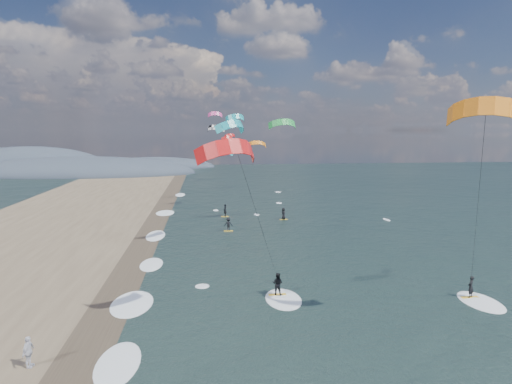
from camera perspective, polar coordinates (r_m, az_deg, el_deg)
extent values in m
plane|color=black|center=(27.18, 5.37, -18.48)|extent=(260.00, 260.00, 0.00)
cube|color=#382D23|center=(36.48, -17.41, -11.69)|extent=(3.00, 240.00, 0.00)
ellipsoid|color=#3D4756|center=(146.11, -27.95, 2.48)|extent=(48.00, 20.00, 15.00)
ellipsoid|color=#3D4756|center=(129.08, -22.39, 2.18)|extent=(64.00, 24.00, 10.00)
ellipsoid|color=#3D4756|center=(145.20, -13.41, 3.18)|extent=(40.00, 18.00, 7.00)
cube|color=yellow|center=(35.97, 26.63, -12.46)|extent=(1.30, 0.39, 0.06)
imported|color=black|center=(35.69, 26.72, -11.21)|extent=(0.70, 0.65, 1.61)
ellipsoid|color=white|center=(35.52, 27.76, -12.84)|extent=(2.60, 4.20, 0.12)
cylinder|color=black|center=(30.62, 27.46, -1.71)|extent=(0.02, 0.02, 14.19)
cube|color=yellow|center=(32.86, 2.87, -13.52)|extent=(1.32, 0.41, 0.06)
imported|color=black|center=(32.54, 2.88, -12.11)|extent=(1.01, 0.93, 1.67)
ellipsoid|color=white|center=(32.19, 3.66, -14.07)|extent=(2.60, 4.20, 0.12)
cylinder|color=black|center=(27.92, 0.44, -3.95)|extent=(0.02, 0.02, 12.19)
cube|color=yellow|center=(52.56, -3.70, -5.19)|extent=(1.10, 0.35, 0.05)
imported|color=black|center=(52.37, -3.71, -4.30)|extent=(1.04, 0.60, 1.61)
cube|color=yellow|center=(59.23, 3.69, -3.65)|extent=(1.10, 0.35, 0.05)
imported|color=black|center=(59.07, 3.70, -2.88)|extent=(0.70, 0.88, 1.58)
cube|color=yellow|center=(61.25, -4.14, -3.26)|extent=(1.10, 0.35, 0.05)
imported|color=black|center=(61.08, -4.15, -2.44)|extent=(0.57, 0.72, 1.73)
ellipsoid|color=white|center=(25.52, -19.80, -20.85)|extent=(2.40, 5.40, 0.11)
ellipsoid|color=white|center=(32.60, -16.58, -14.11)|extent=(2.40, 5.40, 0.11)
ellipsoid|color=white|center=(40.97, -14.45, -9.37)|extent=(2.40, 5.40, 0.11)
ellipsoid|color=white|center=(51.49, -12.84, -5.69)|extent=(2.40, 5.40, 0.11)
ellipsoid|color=white|center=(65.11, -11.57, -2.74)|extent=(2.40, 5.40, 0.11)
ellipsoid|color=white|center=(82.81, -10.56, -0.39)|extent=(2.40, 5.40, 0.11)
imported|color=silver|center=(26.38, -28.08, -18.30)|extent=(0.55, 1.03, 1.68)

